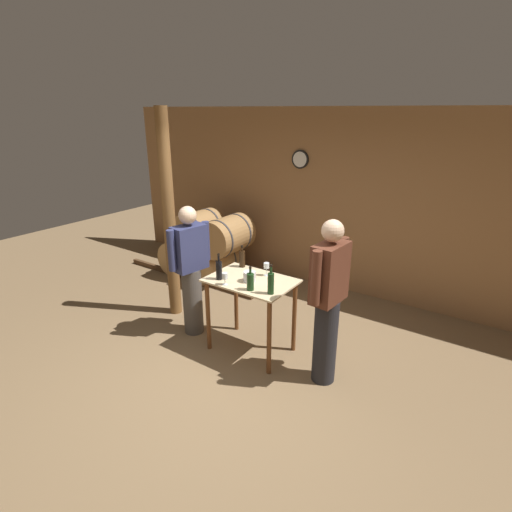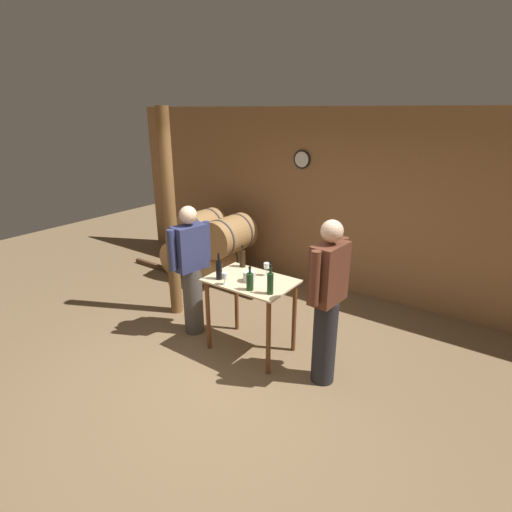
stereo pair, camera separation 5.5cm
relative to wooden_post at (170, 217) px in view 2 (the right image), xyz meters
The scene contains 14 objects.
ground_plane 2.22m from the wooden_post, 28.55° to the right, with size 14.00×14.00×0.00m, color brown.
back_wall 2.56m from the wooden_post, 52.99° to the left, with size 8.40×0.08×2.70m.
barrel_rack 1.56m from the wooden_post, 112.46° to the left, with size 2.64×0.77×1.10m.
tasting_table 1.55m from the wooden_post, ahead, with size 0.95×0.65×0.89m.
wooden_post is the anchor object (origin of this frame).
wine_bottle_far_left 1.15m from the wooden_post, ahead, with size 0.07×0.07×0.27m.
wine_bottle_left 1.21m from the wooden_post, 17.51° to the right, with size 0.07×0.07×0.30m.
wine_bottle_center 1.64m from the wooden_post, 13.74° to the right, with size 0.08×0.08×0.26m.
wine_bottle_right 1.83m from the wooden_post, 10.75° to the right, with size 0.07×0.07×0.32m.
wine_glass_near_left 1.36m from the wooden_post, 18.89° to the right, with size 0.06×0.06×0.14m.
wine_glass_near_center 1.51m from the wooden_post, ahead, with size 0.06×0.06×0.15m.
ice_bucket 1.48m from the wooden_post, ahead, with size 0.14×0.14×0.12m.
person_host 2.38m from the wooden_post, ahead, with size 0.25×0.59×1.72m.
person_visitor_with_scarf 0.79m from the wooden_post, 23.11° to the right, with size 0.29×0.58×1.62m.
Camera 2 is at (2.23, -2.59, 2.66)m, focal length 28.00 mm.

